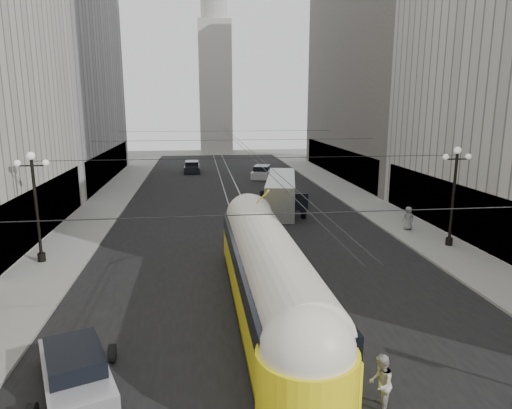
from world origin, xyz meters
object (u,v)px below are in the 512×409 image
object	(u,v)px
pedestrian_crossing_b	(381,383)
pedestrian_sidewalk_right	(408,218)
city_bus	(281,191)
streetcar	(268,272)
sedan_silver	(75,371)

from	to	relation	value
pedestrian_crossing_b	pedestrian_sidewalk_right	size ratio (longest dim) A/B	1.06
city_bus	pedestrian_sidewalk_right	world-z (taller)	city_bus
streetcar	sedan_silver	bearing A→B (deg)	-145.88
sedan_silver	city_bus	bearing A→B (deg)	65.91
streetcar	pedestrian_sidewalk_right	xyz separation A→B (m)	(12.10, 11.87, -0.93)
streetcar	city_bus	xyz separation A→B (m)	(4.27, 20.46, -0.37)
city_bus	pedestrian_crossing_b	bearing A→B (deg)	-93.97
pedestrian_crossing_b	streetcar	bearing A→B (deg)	-134.62
sedan_silver	pedestrian_sidewalk_right	xyz separation A→B (m)	(19.10, 16.62, 0.35)
streetcar	pedestrian_crossing_b	size ratio (longest dim) A/B	9.95
sedan_silver	pedestrian_sidewalk_right	world-z (taller)	pedestrian_sidewalk_right
pedestrian_crossing_b	pedestrian_sidewalk_right	world-z (taller)	pedestrian_sidewalk_right
city_bus	sedan_silver	size ratio (longest dim) A/B	2.33
sedan_silver	pedestrian_crossing_b	bearing A→B (deg)	-13.21
streetcar	city_bus	distance (m)	20.90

